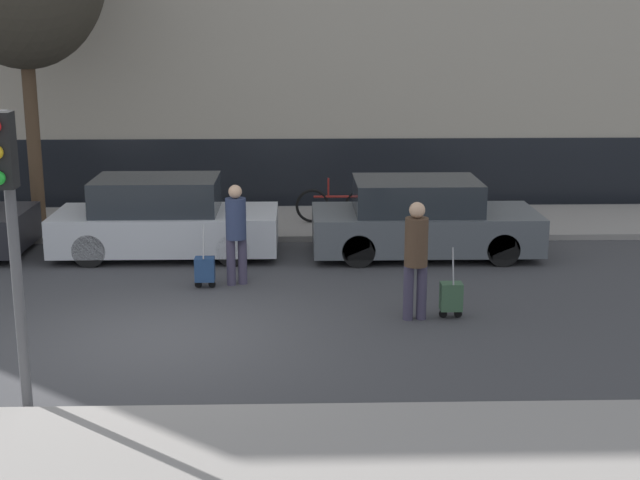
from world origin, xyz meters
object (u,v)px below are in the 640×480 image
object	(u,v)px
parked_car_1	(164,220)
parked_car_2	(422,220)
parked_bicycle	(337,205)
trolley_right	(451,297)
trolley_left	(205,269)
pedestrian_right	(416,253)
pedestrian_left	(236,229)
traffic_light	(7,201)

from	to	relation	value
parked_car_1	parked_car_2	xyz separation A→B (m)	(4.83, -0.10, -0.02)
parked_bicycle	trolley_right	bearing A→B (deg)	-76.73
parked_car_1	parked_car_2	bearing A→B (deg)	-1.16
trolley_left	trolley_right	distance (m)	4.13
parked_bicycle	parked_car_2	bearing A→B (deg)	-57.05
pedestrian_right	pedestrian_left	bearing A→B (deg)	-40.85
trolley_right	parked_bicycle	bearing A→B (deg)	103.27
pedestrian_left	traffic_light	world-z (taller)	traffic_light
trolley_right	parked_bicycle	size ratio (longest dim) A/B	0.61
pedestrian_left	trolley_right	bearing A→B (deg)	-49.41
trolley_right	traffic_light	world-z (taller)	traffic_light
traffic_light	parked_bicycle	distance (m)	10.13
pedestrian_left	trolley_left	xyz separation A→B (m)	(-0.52, -0.19, -0.64)
parked_car_2	trolley_left	xyz separation A→B (m)	(-3.87, -2.05, -0.35)
trolley_right	pedestrian_right	bearing A→B (deg)	-173.82
parked_car_2	traffic_light	size ratio (longest dim) A/B	1.24
pedestrian_right	parked_bicycle	bearing A→B (deg)	-88.12
parked_car_1	pedestrian_right	world-z (taller)	pedestrian_right
parked_car_1	parked_bicycle	xyz separation A→B (m)	(3.34, 2.20, -0.19)
trolley_left	trolley_right	world-z (taller)	trolley_right
parked_car_2	trolley_left	size ratio (longest dim) A/B	3.96
parked_car_1	pedestrian_right	bearing A→B (deg)	-42.40
parked_car_2	traffic_light	bearing A→B (deg)	-128.53
parked_car_1	traffic_light	bearing A→B (deg)	-95.00
pedestrian_right	parked_bicycle	size ratio (longest dim) A/B	1.00
pedestrian_right	trolley_right	world-z (taller)	pedestrian_right
pedestrian_left	traffic_light	size ratio (longest dim) A/B	0.50
pedestrian_left	traffic_light	bearing A→B (deg)	-133.03
pedestrian_right	trolley_right	xyz separation A→B (m)	(0.55, 0.06, -0.68)
trolley_right	trolley_left	bearing A→B (deg)	156.71
pedestrian_right	parked_bicycle	distance (m)	6.12
pedestrian_right	parked_car_1	bearing A→B (deg)	-48.65
parked_car_2	pedestrian_right	world-z (taller)	pedestrian_right
parked_car_2	parked_bicycle	size ratio (longest dim) A/B	2.37
parked_car_2	traffic_light	xyz separation A→B (m)	(-5.44, -6.83, 1.75)
trolley_right	traffic_light	size ratio (longest dim) A/B	0.32
trolley_left	parked_bicycle	size ratio (longest dim) A/B	0.60
trolley_left	traffic_light	world-z (taller)	traffic_light
traffic_light	pedestrian_right	bearing A→B (deg)	32.67
pedestrian_left	traffic_light	xyz separation A→B (m)	(-2.08, -4.97, 1.46)
pedestrian_left	trolley_left	distance (m)	0.85
pedestrian_left	parked_bicycle	size ratio (longest dim) A/B	0.95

